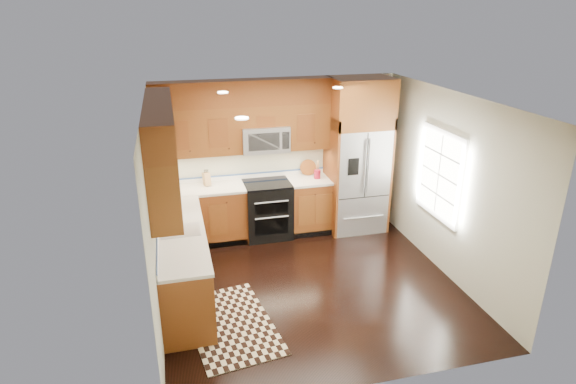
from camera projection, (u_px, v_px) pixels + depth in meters
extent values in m
plane|color=black|center=(310.00, 284.00, 6.76)|extent=(4.00, 4.00, 0.00)
cube|color=#B1B3A1|center=(277.00, 155.00, 8.10)|extent=(4.00, 0.02, 2.60)
cube|color=#B1B3A1|center=(154.00, 213.00, 5.84)|extent=(0.02, 4.00, 2.60)
cube|color=#B1B3A1|center=(448.00, 185.00, 6.74)|extent=(0.02, 4.00, 2.60)
cube|color=white|center=(440.00, 174.00, 6.88)|extent=(0.04, 1.10, 1.30)
cube|color=white|center=(439.00, 174.00, 6.88)|extent=(0.02, 0.95, 1.15)
cube|color=brown|center=(203.00, 216.00, 7.84)|extent=(1.37, 0.60, 0.90)
cube|color=brown|center=(309.00, 206.00, 8.25)|extent=(0.72, 0.60, 0.90)
cube|color=brown|center=(184.00, 264.00, 6.39)|extent=(0.60, 2.40, 0.90)
cube|color=silver|center=(247.00, 185.00, 7.83)|extent=(2.85, 0.62, 0.04)
cube|color=silver|center=(181.00, 232.00, 6.22)|extent=(0.62, 2.40, 0.04)
cube|color=brown|center=(244.00, 129.00, 7.63)|extent=(2.85, 0.33, 0.75)
cube|color=brown|center=(163.00, 166.00, 5.86)|extent=(0.33, 2.40, 0.75)
cube|color=brown|center=(243.00, 93.00, 7.42)|extent=(2.85, 0.33, 0.40)
cube|color=brown|center=(159.00, 120.00, 5.66)|extent=(0.33, 2.40, 0.40)
cube|color=black|center=(268.00, 210.00, 8.05)|extent=(0.76, 0.64, 0.92)
cube|color=black|center=(267.00, 183.00, 7.87)|extent=(0.76, 0.60, 0.02)
cube|color=black|center=(271.00, 208.00, 7.70)|extent=(0.55, 0.01, 0.18)
cube|color=black|center=(272.00, 227.00, 7.82)|extent=(0.55, 0.01, 0.28)
cylinder|color=#B2B2B7|center=(272.00, 202.00, 7.64)|extent=(0.55, 0.02, 0.02)
cylinder|color=#B2B2B7|center=(272.00, 218.00, 7.74)|extent=(0.55, 0.02, 0.02)
cube|color=#B2B2B7|center=(265.00, 139.00, 7.73)|extent=(0.76, 0.40, 0.42)
cube|color=black|center=(264.00, 142.00, 7.54)|extent=(0.50, 0.01, 0.28)
cube|color=#B2B2B7|center=(356.00, 179.00, 8.20)|extent=(0.90, 0.74, 1.80)
cube|color=black|center=(366.00, 166.00, 7.74)|extent=(0.01, 0.01, 1.08)
cube|color=black|center=(353.00, 167.00, 7.69)|extent=(0.18, 0.01, 0.28)
cube|color=brown|center=(331.00, 175.00, 8.06)|extent=(0.04, 0.74, 2.00)
cube|color=brown|center=(382.00, 171.00, 8.27)|extent=(0.04, 0.74, 2.00)
cube|color=brown|center=(361.00, 103.00, 7.73)|extent=(0.98, 0.74, 0.80)
cube|color=#B2B2B7|center=(180.00, 230.00, 6.21)|extent=(0.50, 0.42, 0.02)
cylinder|color=#B2B2B7|center=(163.00, 216.00, 6.32)|extent=(0.02, 0.02, 0.28)
torus|color=#B2B2B7|center=(163.00, 208.00, 6.19)|extent=(0.18, 0.02, 0.18)
cube|color=black|center=(231.00, 324.00, 5.90)|extent=(1.17, 1.71, 0.01)
cube|color=tan|center=(207.00, 179.00, 7.75)|extent=(0.13, 0.15, 0.21)
cylinder|color=maroon|center=(317.00, 174.00, 8.07)|extent=(0.14, 0.14, 0.15)
cylinder|color=brown|center=(308.00, 174.00, 8.26)|extent=(0.31, 0.31, 0.02)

